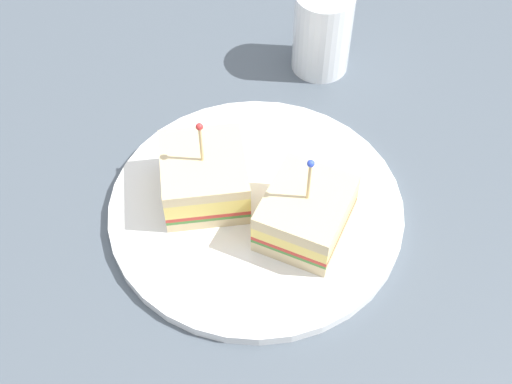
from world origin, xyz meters
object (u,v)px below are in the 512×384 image
Objects in this scene: sandwich_half_front at (308,211)px; drink_glass at (322,35)px; plate at (256,208)px; sandwich_half_back at (204,177)px.

drink_glass is at bearing 116.30° from sandwich_half_front.
plate is 2.93× the size of sandwich_half_front.
drink_glass reaches higher than plate.
sandwich_half_front is 0.84× the size of sandwich_half_back.
sandwich_half_back is at bearing -88.88° from drink_glass.
sandwich_half_front reaches higher than plate.
sandwich_half_front reaches higher than drink_glass.
plate is 6.29cm from sandwich_half_back.
plate is at bearing -176.25° from sandwich_half_front.
sandwich_half_front is (5.69, 0.37, 3.15)cm from plate.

